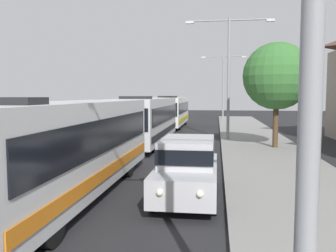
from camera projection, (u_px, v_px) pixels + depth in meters
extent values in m
cube|color=silver|center=(68.00, 145.00, 11.12)|extent=(2.50, 11.44, 2.70)
cube|color=black|center=(107.00, 134.00, 10.92)|extent=(0.04, 10.53, 1.00)
cube|color=black|center=(30.00, 133.00, 11.26)|extent=(0.04, 10.53, 1.00)
cube|color=orange|center=(108.00, 171.00, 11.02)|extent=(0.03, 10.87, 0.36)
cube|color=black|center=(1.00, 101.00, 7.61)|extent=(1.75, 0.90, 0.16)
cylinder|color=black|center=(50.00, 224.00, 7.57)|extent=(0.28, 1.00, 1.00)
cylinder|color=black|center=(128.00, 164.00, 14.18)|extent=(0.28, 1.00, 1.00)
cylinder|color=black|center=(75.00, 163.00, 14.48)|extent=(0.28, 1.00, 1.00)
cube|color=silver|center=(147.00, 119.00, 23.68)|extent=(2.50, 11.12, 2.70)
cube|color=black|center=(166.00, 114.00, 23.48)|extent=(0.04, 10.23, 1.00)
cube|color=black|center=(129.00, 113.00, 23.82)|extent=(0.04, 10.23, 1.00)
cube|color=black|center=(126.00, 120.00, 18.15)|extent=(2.30, 0.04, 1.20)
cube|color=black|center=(166.00, 131.00, 23.57)|extent=(0.03, 10.56, 0.36)
cube|color=black|center=(136.00, 98.00, 20.26)|extent=(1.75, 0.90, 0.16)
cylinder|color=black|center=(155.00, 144.00, 20.23)|extent=(0.28, 1.00, 1.00)
cylinder|color=black|center=(117.00, 143.00, 20.53)|extent=(0.28, 1.00, 1.00)
cylinder|color=black|center=(170.00, 132.00, 26.65)|extent=(0.28, 1.00, 1.00)
cylinder|color=black|center=(141.00, 132.00, 26.95)|extent=(0.28, 1.00, 1.00)
cube|color=silver|center=(172.00, 111.00, 36.63)|extent=(2.50, 10.84, 2.70)
cube|color=black|center=(184.00, 107.00, 36.43)|extent=(0.04, 9.97, 1.00)
cube|color=black|center=(160.00, 107.00, 36.77)|extent=(0.04, 9.97, 1.00)
cube|color=black|center=(164.00, 110.00, 31.24)|extent=(2.30, 0.04, 1.20)
cube|color=gold|center=(184.00, 118.00, 36.53)|extent=(0.03, 10.30, 0.36)
cube|color=black|center=(168.00, 97.00, 33.30)|extent=(1.75, 0.90, 0.16)
cylinder|color=black|center=(179.00, 125.00, 33.27)|extent=(0.28, 1.00, 1.00)
cylinder|color=black|center=(156.00, 125.00, 33.57)|extent=(0.28, 1.00, 1.00)
cylinder|color=black|center=(185.00, 120.00, 39.53)|extent=(0.28, 1.00, 1.00)
cylinder|color=black|center=(166.00, 120.00, 39.83)|extent=(0.28, 1.00, 1.00)
cube|color=#B7B7BC|center=(187.00, 177.00, 11.12)|extent=(1.84, 4.48, 0.80)
cube|color=#B7B7BC|center=(188.00, 151.00, 11.20)|extent=(1.62, 2.60, 0.80)
cube|color=black|center=(188.00, 151.00, 11.20)|extent=(1.66, 2.69, 0.44)
sphere|color=#F9EFCC|center=(160.00, 193.00, 8.95)|extent=(0.18, 0.18, 0.18)
sphere|color=#F9EFCC|center=(200.00, 194.00, 8.82)|extent=(0.18, 0.18, 0.18)
cylinder|color=black|center=(154.00, 200.00, 9.89)|extent=(0.22, 0.70, 0.70)
cylinder|color=black|center=(213.00, 202.00, 9.67)|extent=(0.22, 0.70, 0.70)
cylinder|color=black|center=(167.00, 177.00, 12.64)|extent=(0.22, 0.70, 0.70)
cylinder|color=black|center=(214.00, 178.00, 12.41)|extent=(0.22, 0.70, 0.70)
cylinder|color=gray|center=(314.00, 3.00, 2.99)|extent=(0.20, 0.20, 7.75)
cylinder|color=gray|center=(229.00, 79.00, 25.07)|extent=(0.20, 0.20, 8.53)
cylinder|color=gray|center=(209.00, 21.00, 24.91)|extent=(2.78, 0.10, 0.10)
cube|color=silver|center=(190.00, 23.00, 25.11)|extent=(0.56, 0.28, 0.16)
cylinder|color=gray|center=(250.00, 20.00, 24.53)|extent=(2.78, 0.10, 0.10)
cube|color=silver|center=(270.00, 20.00, 24.35)|extent=(0.56, 0.28, 0.16)
cylinder|color=gray|center=(223.00, 87.00, 47.18)|extent=(0.20, 0.20, 8.43)
cylinder|color=gray|center=(213.00, 57.00, 47.02)|extent=(2.66, 0.10, 0.10)
cube|color=silver|center=(203.00, 57.00, 47.21)|extent=(0.56, 0.28, 0.16)
cylinder|color=gray|center=(234.00, 56.00, 46.66)|extent=(2.66, 0.10, 0.10)
cube|color=silver|center=(244.00, 57.00, 46.48)|extent=(0.56, 0.28, 0.16)
cylinder|color=#4C3823|center=(276.00, 125.00, 21.22)|extent=(0.32, 0.32, 2.65)
sphere|color=#387033|center=(277.00, 76.00, 20.97)|extent=(3.98, 3.98, 3.98)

